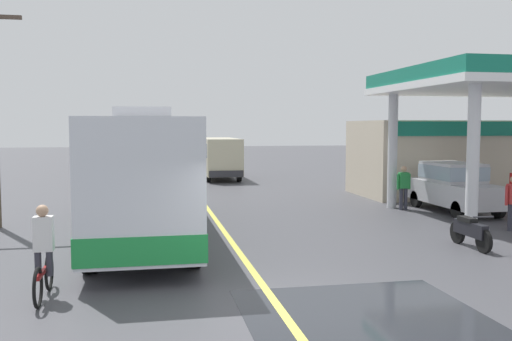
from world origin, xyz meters
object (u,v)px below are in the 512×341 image
at_px(cyclist_on_shoulder, 44,256).
at_px(car_trailing_behind_bus, 157,162).
at_px(coach_bus_main, 143,176).
at_px(minibus_opposing_lane, 219,154).
at_px(motorcycle_parked_forecourt, 470,231).
at_px(pedestrian_near_pump, 404,185).
at_px(car_at_pump, 454,185).

distance_m(cyclist_on_shoulder, car_trailing_behind_bus, 23.18).
bearing_deg(car_trailing_behind_bus, coach_bus_main, -92.10).
relative_size(minibus_opposing_lane, cyclist_on_shoulder, 3.37).
xyz_separation_m(coach_bus_main, car_trailing_behind_bus, (0.64, 17.50, -0.71)).
relative_size(minibus_opposing_lane, motorcycle_parked_forecourt, 3.41).
bearing_deg(coach_bus_main, pedestrian_near_pump, 18.85).
xyz_separation_m(cyclist_on_shoulder, motorcycle_parked_forecourt, (10.04, 2.35, -0.34)).
bearing_deg(coach_bus_main, motorcycle_parked_forecourt, -21.13).
xyz_separation_m(coach_bus_main, pedestrian_near_pump, (9.57, 3.27, -0.79)).
height_order(motorcycle_parked_forecourt, pedestrian_near_pump, pedestrian_near_pump).
relative_size(coach_bus_main, car_trailing_behind_bus, 2.63).
bearing_deg(pedestrian_near_pump, coach_bus_main, -161.15).
height_order(minibus_opposing_lane, motorcycle_parked_forecourt, minibus_opposing_lane).
relative_size(pedestrian_near_pump, car_trailing_behind_bus, 0.40).
height_order(minibus_opposing_lane, car_trailing_behind_bus, minibus_opposing_lane).
distance_m(motorcycle_parked_forecourt, pedestrian_near_pump, 6.61).
xyz_separation_m(coach_bus_main, cyclist_on_shoulder, (-1.74, -5.55, -0.94)).
bearing_deg(car_at_pump, pedestrian_near_pump, 151.78).
bearing_deg(motorcycle_parked_forecourt, minibus_opposing_lane, 101.02).
bearing_deg(car_at_pump, minibus_opposing_lane, 114.81).
bearing_deg(cyclist_on_shoulder, minibus_opposing_lane, 75.02).
xyz_separation_m(car_at_pump, minibus_opposing_lane, (-6.81, 14.73, 0.46)).
distance_m(minibus_opposing_lane, motorcycle_parked_forecourt, 20.76).
xyz_separation_m(minibus_opposing_lane, motorcycle_parked_forecourt, (3.96, -20.36, -1.03)).
relative_size(cyclist_on_shoulder, car_trailing_behind_bus, 0.43).
bearing_deg(motorcycle_parked_forecourt, pedestrian_near_pump, 78.86).
height_order(minibus_opposing_lane, cyclist_on_shoulder, minibus_opposing_lane).
xyz_separation_m(car_at_pump, cyclist_on_shoulder, (-12.88, -7.98, -0.23)).
xyz_separation_m(cyclist_on_shoulder, pedestrian_near_pump, (11.31, 8.82, 0.15)).
relative_size(car_at_pump, motorcycle_parked_forecourt, 2.33).
xyz_separation_m(cyclist_on_shoulder, car_trailing_behind_bus, (2.38, 23.06, 0.23)).
distance_m(coach_bus_main, car_trailing_behind_bus, 17.53).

